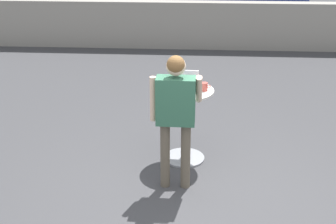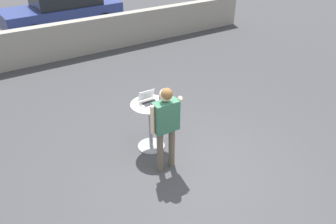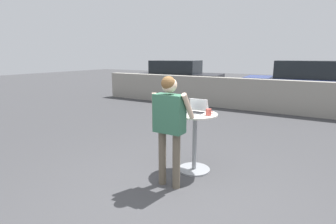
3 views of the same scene
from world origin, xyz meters
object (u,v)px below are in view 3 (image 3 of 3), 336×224
object	(u,v)px
laptop	(196,110)
parked_car_further_down	(179,77)
standing_person	(169,118)
coffee_mug	(209,112)
parked_car_near_street	(302,81)
cafe_table	(195,136)

from	to	relation	value
laptop	parked_car_further_down	xyz separation A→B (m)	(-4.44, 7.67, -0.19)
parked_car_further_down	standing_person	bearing A→B (deg)	-62.56
coffee_mug	parked_car_near_street	size ratio (longest dim) A/B	0.03
cafe_table	laptop	xyz separation A→B (m)	(0.00, 0.04, 0.42)
parked_car_near_street	parked_car_further_down	bearing A→B (deg)	-175.74
parked_car_further_down	coffee_mug	bearing A→B (deg)	-58.85
laptop	standing_person	world-z (taller)	standing_person
laptop	coffee_mug	size ratio (longest dim) A/B	2.67
cafe_table	coffee_mug	bearing A→B (deg)	-3.71
coffee_mug	laptop	bearing A→B (deg)	165.71
parked_car_near_street	coffee_mug	bearing A→B (deg)	-95.19
coffee_mug	parked_car_near_street	bearing A→B (deg)	84.81
coffee_mug	parked_car_further_down	size ratio (longest dim) A/B	0.03
laptop	standing_person	bearing A→B (deg)	-97.13
coffee_mug	cafe_table	bearing A→B (deg)	176.29
cafe_table	parked_car_near_street	xyz separation A→B (m)	(0.97, 8.12, 0.25)
cafe_table	coffee_mug	distance (m)	0.48
parked_car_near_street	standing_person	bearing A→B (deg)	-96.87
cafe_table	parked_car_further_down	distance (m)	8.90
laptop	parked_car_near_street	size ratio (longest dim) A/B	0.07
coffee_mug	parked_car_near_street	distance (m)	8.17
standing_person	parked_car_further_down	distance (m)	9.45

